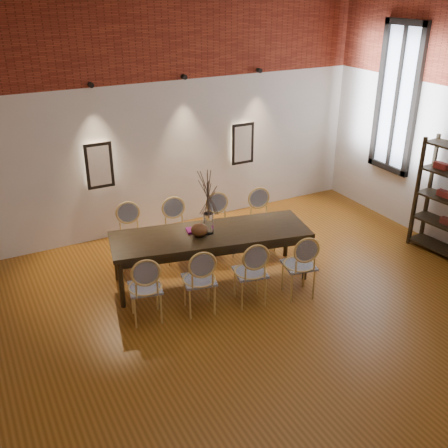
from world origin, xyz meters
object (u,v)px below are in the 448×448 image
chair_near_a (145,287)px  chair_near_d (299,265)px  dining_table (211,256)px  chair_far_c (221,227)px  bowl (200,230)px  chair_far_d (262,221)px  chair_near_b (199,279)px  chair_far_a (131,237)px  vase (208,223)px  book (196,230)px  chair_near_c (250,272)px  chair_far_b (177,232)px

chair_near_a → chair_near_d: size_ratio=1.00×
dining_table → chair_far_c: 0.81m
dining_table → bowl: bowl is taller
dining_table → chair_far_d: bearing=34.9°
chair_near_a → dining_table: bearing=34.9°
chair_near_b → chair_far_a: same height
dining_table → chair_near_d: size_ratio=2.95×
vase → chair_far_a: bearing=132.4°
dining_table → book: book is taller
chair_near_b → chair_near_c: (0.68, -0.14, 0.00)m
chair_far_c → chair_far_d: (0.68, -0.14, 0.00)m
chair_near_a → chair_far_c: size_ratio=1.00×
dining_table → bowl: 0.50m
chair_far_a → dining_table: bearing=145.1°
chair_near_a → chair_near_b: bearing=-0.0°
dining_table → chair_near_a: 1.27m
chair_near_d → bowl: bearing=150.8°
chair_near_c → book: (-0.35, 0.93, 0.30)m
chair_near_d → book: 1.51m
chair_far_b → book: 0.70m
dining_table → chair_near_d: (0.87, -0.92, 0.09)m
chair_near_a → bowl: bearing=37.8°
bowl → chair_near_d: bearing=-41.1°
chair_far_a → chair_far_b: same height
chair_near_c → chair_near_d: 0.69m
chair_near_c → chair_far_d: same height
chair_far_a → vase: vase is taller
chair_near_d → chair_far_b: same height
chair_near_d → book: (-1.02, 1.07, 0.30)m
chair_far_d → vase: size_ratio=3.13×
chair_near_b → book: size_ratio=3.62×
chair_far_a → chair_far_d: size_ratio=1.00×
chair_near_a → chair_far_a: 1.45m
book → chair_near_b: bearing=-112.8°
bowl → chair_near_b: bearing=-116.6°
chair_near_c → book: 1.04m
chair_far_a → vase: bearing=144.3°
chair_far_d → book: 1.40m
chair_near_c → bowl: (-0.37, 0.77, 0.37)m
chair_far_a → chair_far_d: same height
chair_near_a → chair_near_b: (0.68, -0.14, 0.00)m
chair_near_d → vase: 1.36m
chair_near_a → chair_far_d: size_ratio=1.00×
chair_near_a → chair_near_b: same height
book → bowl: bearing=-96.7°
chair_near_b → chair_far_a: 1.61m
chair_far_a → vase: (0.84, -0.92, 0.43)m
dining_table → chair_near_d: 1.27m
chair_far_b → chair_far_a: bearing=-0.0°
chair_near_a → chair_near_d: 2.08m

